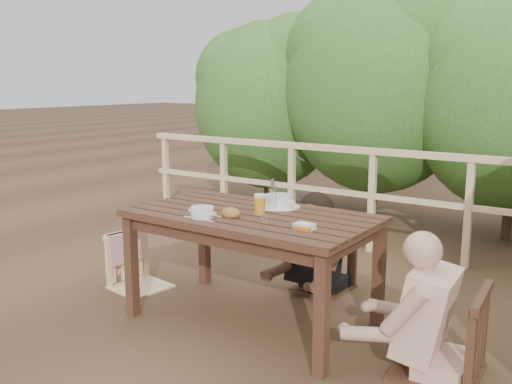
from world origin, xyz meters
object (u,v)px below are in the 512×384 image
Objects in this scene: chair_left at (139,238)px; chair_right at (442,291)px; woman at (326,214)px; bread_roll at (231,213)px; bottle at (272,196)px; chair_far at (324,239)px; table at (252,269)px; diner_right at (449,261)px; tumbler at (265,220)px; soup_far at (278,202)px; soup_near at (202,213)px; butter_tub at (305,228)px; beer_glass at (260,205)px.

chair_right is at bearing -81.64° from chair_left.
chair_right is 1.44m from woman.
bread_roll is at bearing -91.35° from chair_left.
bottle is (-0.05, -0.70, 0.25)m from woman.
woman is at bearing 91.38° from chair_far.
table is 0.84m from chair_far.
woman is at bearing 50.34° from diner_right.
tumbler reaches higher than table.
bread_roll reaches higher than chair_left.
soup_far is 3.95× the size of tumbler.
chair_far is 3.23× the size of soup_near.
soup_near is at bearing -99.78° from chair_left.
diner_right is at bearing -33.19° from chair_far.
bottle is 0.55m from butter_tub.
woman is 1.07m from tumbler.
table is at bearing 84.05° from woman.
chair_far is 6.15× the size of bread_roll.
chair_far is at bearing 118.53° from butter_tub.
table is at bearing -174.07° from beer_glass.
chair_far is 0.20m from woman.
woman is 0.62m from soup_far.
table is 10.95× the size of beer_glass.
chair_right is at bearing -6.60° from bottle.
woman is at bearing 83.40° from soup_far.
diner_right is 5.25× the size of soup_near.
tumbler is (0.17, -0.34, -0.08)m from bottle.
bottle is (1.17, 0.14, 0.45)m from chair_left.
woman reaches higher than chair_far.
chair_left is at bearing -173.19° from bottle.
diner_right is (2.41, -0.00, 0.26)m from chair_left.
butter_tub is (0.44, -0.33, -0.09)m from bottle.
beer_glass is at bearing 5.93° from table.
woman is (1.21, 0.84, 0.20)m from chair_left.
bread_roll is (-0.05, -0.17, 0.41)m from table.
soup_far is at bearing -95.44° from chair_far.
chair_left is at bearing -167.63° from soup_far.
tumbler is at bearing 12.60° from soup_near.
chair_right is 1.27m from bottle.
diner_right reaches higher than bread_roll.
butter_tub is at bearing -88.22° from chair_left.
chair_right is 8.19× the size of butter_tub.
bread_roll is 0.59× the size of bottle.
beer_glass is (1.16, -0.01, 0.41)m from chair_left.
beer_glass is 0.27m from tumbler.
woman reaches higher than tumbler.
soup_near reaches higher than chair_left.
diner_right reaches higher than soup_near.
woman reaches higher than bread_roll.
tumbler is at bearing -168.85° from butter_tub.
diner_right is at bearing 7.60° from bread_roll.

